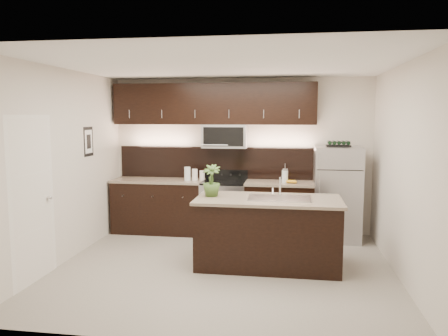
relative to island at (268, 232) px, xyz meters
name	(u,v)px	position (x,y,z in m)	size (l,w,h in m)	color
ground	(224,268)	(-0.58, -0.20, -0.47)	(4.50, 4.50, 0.00)	gray
room_walls	(215,143)	(-0.69, -0.24, 1.22)	(4.52, 4.02, 2.71)	beige
counter_run	(212,207)	(-1.04, 1.49, 0.00)	(3.51, 0.65, 0.94)	black
upper_fixtures	(215,110)	(-1.01, 1.64, 1.67)	(3.49, 0.40, 1.66)	black
island	(268,232)	(0.00, 0.00, 0.00)	(1.96, 0.96, 0.94)	black
sink_faucet	(280,197)	(0.15, 0.01, 0.48)	(0.84, 0.50, 0.28)	silver
refrigerator	(337,194)	(1.05, 1.43, 0.30)	(0.75, 0.67, 1.55)	#B2B2B7
wine_rack	(338,144)	(1.05, 1.43, 1.12)	(0.38, 0.24, 0.09)	black
plant	(211,181)	(-0.79, 0.04, 0.69)	(0.25, 0.25, 0.44)	#375321
canisters	(193,174)	(-1.37, 1.46, 0.57)	(0.34, 0.16, 0.24)	silver
french_press	(285,176)	(0.20, 1.44, 0.58)	(0.11, 0.11, 0.31)	silver
bananas	(289,181)	(0.27, 1.41, 0.50)	(0.19, 0.14, 0.06)	gold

